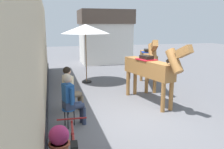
% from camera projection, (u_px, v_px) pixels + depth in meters
% --- Properties ---
extents(ground_plane, '(40.00, 40.00, 0.00)m').
position_uv_depth(ground_plane, '(110.00, 91.00, 9.24)').
color(ground_plane, slate).
extents(pub_facade_wall, '(0.34, 14.00, 3.40)m').
position_uv_depth(pub_facade_wall, '(39.00, 60.00, 6.86)').
color(pub_facade_wall, '#CCB793').
rests_on(pub_facade_wall, ground_plane).
extents(distant_cottage, '(3.40, 2.60, 3.50)m').
position_uv_depth(distant_cottage, '(105.00, 36.00, 15.70)').
color(distant_cottage, silver).
rests_on(distant_cottage, ground_plane).
extents(seated_visitor_near, '(0.61, 0.48, 1.39)m').
position_uv_depth(seated_visitor_near, '(71.00, 97.00, 5.88)').
color(seated_visitor_near, '#194C99').
rests_on(seated_visitor_near, ground_plane).
extents(seated_visitor_far, '(0.61, 0.48, 1.39)m').
position_uv_depth(seated_visitor_far, '(70.00, 87.00, 6.81)').
color(seated_visitor_far, gold).
rests_on(seated_visitor_far, ground_plane).
extents(saddled_horse_near, '(0.99, 2.94, 2.06)m').
position_uv_depth(saddled_horse_near, '(150.00, 69.00, 7.57)').
color(saddled_horse_near, '#9E6B38').
rests_on(saddled_horse_near, ground_plane).
extents(saddled_horse_far, '(1.09, 2.92, 2.06)m').
position_uv_depth(saddled_horse_far, '(148.00, 60.00, 9.56)').
color(saddled_horse_far, '#9E6B38').
rests_on(saddled_horse_far, ground_plane).
extents(flower_planter_near, '(0.43, 0.43, 0.64)m').
position_uv_depth(flower_planter_near, '(59.00, 140.00, 4.59)').
color(flower_planter_near, '#A85638').
rests_on(flower_planter_near, ground_plane).
extents(cafe_parasol, '(2.10, 2.10, 2.58)m').
position_uv_depth(cafe_parasol, '(85.00, 29.00, 10.08)').
color(cafe_parasol, black).
rests_on(cafe_parasol, ground_plane).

